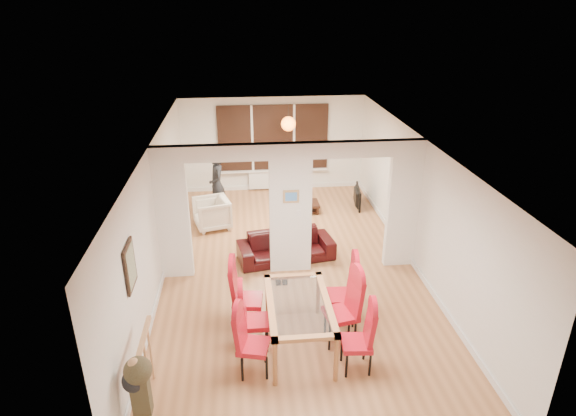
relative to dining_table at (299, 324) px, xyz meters
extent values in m
cube|color=#AA6F44|center=(0.12, 2.33, -0.40)|extent=(5.00, 9.00, 0.01)
cube|color=white|center=(0.12, 2.33, 0.90)|extent=(5.00, 0.18, 2.60)
cube|color=black|center=(0.12, 6.77, 1.10)|extent=(3.00, 0.08, 1.80)
cube|color=white|center=(0.12, 6.73, -0.10)|extent=(1.40, 0.08, 0.50)
sphere|color=orange|center=(0.42, 5.63, 1.75)|extent=(0.36, 0.36, 0.36)
cube|color=gray|center=(-2.35, -0.07, 1.20)|extent=(0.04, 0.52, 0.67)
cube|color=#4C8CD8|center=(0.12, 2.23, 1.20)|extent=(0.30, 0.03, 0.25)
imported|color=black|center=(0.07, 2.74, -0.11)|extent=(2.06, 1.09, 0.57)
imported|color=beige|center=(-1.51, 4.42, -0.04)|extent=(0.95, 0.97, 0.72)
imported|color=black|center=(-1.38, 5.09, 0.42)|extent=(0.67, 0.51, 1.63)
imported|color=black|center=(2.12, 5.34, -0.13)|extent=(0.92, 0.24, 0.52)
cylinder|color=#143F19|center=(0.35, 5.00, -0.01)|extent=(0.07, 0.07, 0.28)
imported|color=black|center=(0.49, 5.17, -0.12)|extent=(0.23, 0.23, 0.06)
camera|label=1|loc=(-0.78, -5.99, 4.55)|focal=30.00mm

